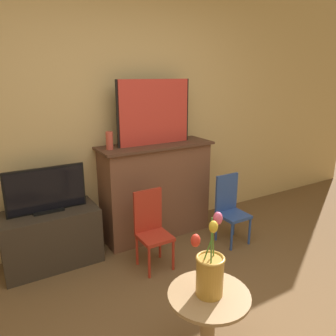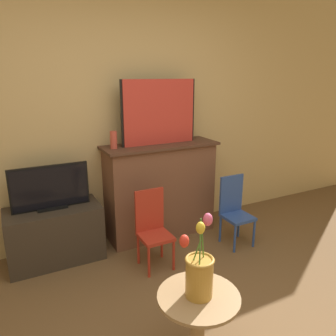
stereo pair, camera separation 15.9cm
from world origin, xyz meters
name	(u,v)px [view 2 (the right image)]	position (x,y,z in m)	size (l,w,h in m)	color
wall_back	(107,110)	(0.00, 2.13, 1.35)	(8.00, 0.06, 2.70)	tan
fireplace_mantel	(160,189)	(0.47, 1.91, 0.52)	(1.20, 0.43, 1.01)	brown
painting	(159,112)	(0.47, 1.91, 1.33)	(0.81, 0.03, 0.65)	black
mantel_candle	(114,140)	(-0.02, 1.91, 1.09)	(0.07, 0.07, 0.17)	#CC4C3D
tv_stand	(55,234)	(-0.64, 1.86, 0.26)	(0.84, 0.43, 0.52)	#382D23
tv_monitor	(50,188)	(-0.64, 1.87, 0.72)	(0.68, 0.12, 0.40)	black
chair_red	(153,226)	(0.14, 1.38, 0.38)	(0.28, 0.28, 0.71)	#B22D1E
chair_blue	(235,208)	(1.06, 1.37, 0.38)	(0.28, 0.28, 0.71)	#2D4C99
side_table	(198,321)	(-0.09, 0.24, 0.33)	(0.47, 0.47, 0.50)	#99754C
vase_tulips	(199,272)	(-0.10, 0.24, 0.65)	(0.19, 0.18, 0.49)	#B78433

